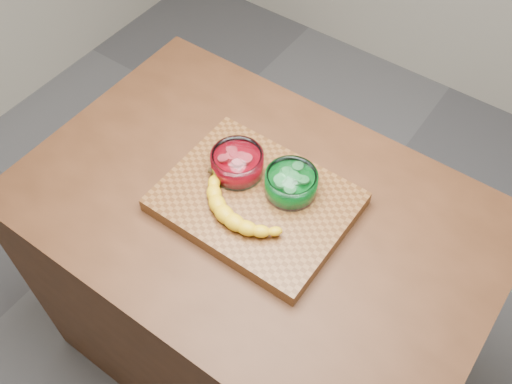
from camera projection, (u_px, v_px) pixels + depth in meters
The scene contains 6 objects.
ground at pixel (256, 347), 2.13m from camera, with size 3.50×3.50×0.00m, color #5E5E63.
counter at pixel (256, 291), 1.78m from camera, with size 1.20×0.80×0.90m, color #4C2A16.
cutting_board at pixel (256, 202), 1.40m from camera, with size 0.45×0.35×0.04m, color brown.
bowl_red at pixel (237, 163), 1.41m from camera, with size 0.13×0.13×0.06m.
bowl_green at pixel (291, 183), 1.37m from camera, with size 0.13×0.13×0.06m.
banana at pixel (241, 205), 1.35m from camera, with size 0.28×0.16×0.04m, color gold, non-canonical shape.
Camera 1 is at (0.48, -0.67, 2.05)m, focal length 40.00 mm.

